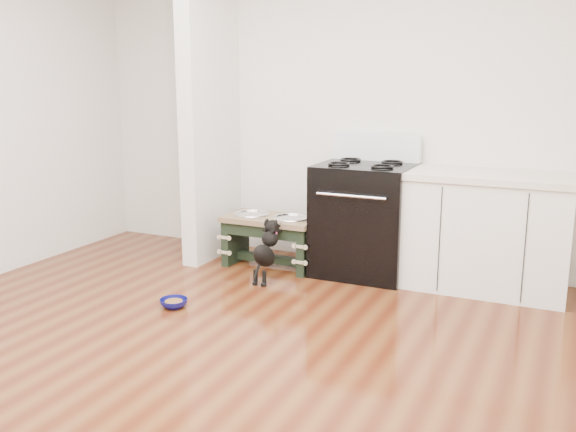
% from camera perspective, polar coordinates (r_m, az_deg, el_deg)
% --- Properties ---
extents(ground, '(5.00, 5.00, 0.00)m').
position_cam_1_polar(ground, '(3.73, -7.95, -13.70)').
color(ground, '#491C0D').
rests_on(ground, ground).
extents(room_shell, '(5.00, 5.00, 5.00)m').
position_cam_1_polar(room_shell, '(3.35, -8.80, 12.04)').
color(room_shell, silver).
rests_on(room_shell, ground).
extents(partition_wall, '(0.15, 0.80, 2.70)m').
position_cam_1_polar(partition_wall, '(5.76, -6.94, 9.57)').
color(partition_wall, silver).
rests_on(partition_wall, ground).
extents(oven_range, '(0.76, 0.69, 1.14)m').
position_cam_1_polar(oven_range, '(5.33, 6.81, -0.14)').
color(oven_range, black).
rests_on(oven_range, ground).
extents(cabinet_run, '(1.24, 0.64, 0.91)m').
position_cam_1_polar(cabinet_run, '(5.15, 17.29, -1.37)').
color(cabinet_run, white).
rests_on(cabinet_run, ground).
extents(dog_feeder, '(0.81, 0.43, 0.46)m').
position_cam_1_polar(dog_feeder, '(5.51, -1.53, -1.36)').
color(dog_feeder, black).
rests_on(dog_feeder, ground).
extents(puppy, '(0.14, 0.42, 0.49)m').
position_cam_1_polar(puppy, '(5.14, -1.93, -2.92)').
color(puppy, black).
rests_on(puppy, ground).
extents(floor_bowl, '(0.25, 0.25, 0.06)m').
position_cam_1_polar(floor_bowl, '(4.71, -10.12, -7.62)').
color(floor_bowl, '#0C0D58').
rests_on(floor_bowl, ground).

